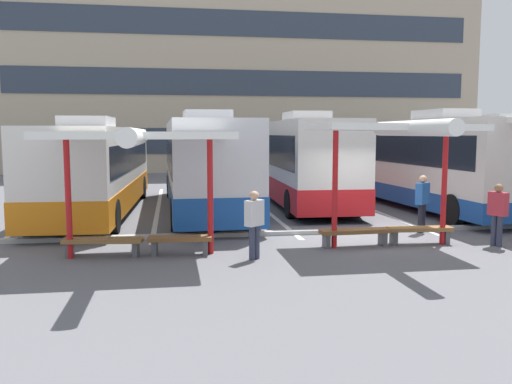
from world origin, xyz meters
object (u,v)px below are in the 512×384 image
waiting_passenger_1 (254,220)px  waiting_passenger_2 (422,199)px  coach_bus_2 (298,161)px  coach_bus_1 (204,165)px  coach_bus_4 (483,160)px  waiting_shelter_0 (138,138)px  coach_bus_0 (97,170)px  coach_bus_3 (423,163)px  waiting_passenger_0 (498,211)px  bench_0 (103,243)px  bench_1 (180,241)px  bench_3 (420,231)px  bench_2 (355,233)px  waiting_shelter_1 (396,131)px

waiting_passenger_1 → waiting_passenger_2: waiting_passenger_2 is taller
coach_bus_2 → coach_bus_1: bearing=-156.8°
coach_bus_4 → waiting_shelter_0: bearing=-146.6°
coach_bus_0 → coach_bus_3: (12.37, -0.59, 0.19)m
coach_bus_1 → waiting_passenger_0: size_ratio=7.35×
coach_bus_0 → coach_bus_4: (16.50, 1.94, 0.12)m
coach_bus_3 → waiting_passenger_2: 5.56m
bench_0 → bench_1: (1.80, -0.06, -0.01)m
coach_bus_3 → bench_0: (-11.30, -6.77, -1.43)m
coach_bus_2 → bench_3: coach_bus_2 is taller
coach_bus_3 → bench_2: 8.40m
coach_bus_4 → bench_0: size_ratio=5.67×
coach_bus_3 → waiting_shelter_1: (-4.14, -6.89, 1.20)m
waiting_passenger_1 → coach_bus_1: bearing=94.6°
coach_bus_4 → bench_2: (-9.17, -9.09, -1.36)m
coach_bus_0 → waiting_shelter_1: coach_bus_0 is taller
coach_bus_0 → coach_bus_2: 8.16m
bench_0 → bench_2: 6.26m
waiting_passenger_0 → bench_0: bearing=178.1°
coach_bus_0 → bench_1: (2.87, -7.41, -1.25)m
coach_bus_4 → waiting_shelter_1: coach_bus_4 is taller
waiting_shelter_1 → bench_3: size_ratio=2.56×
coach_bus_0 → bench_3: bearing=-37.9°
coach_bus_1 → waiting_passenger_1: (0.66, -8.19, -0.78)m
coach_bus_2 → waiting_shelter_1: 9.37m
coach_bus_1 → coach_bus_2: size_ratio=1.01×
coach_bus_3 → bench_0: bearing=-149.1°
waiting_shelter_0 → coach_bus_0: bearing=104.4°
waiting_passenger_0 → coach_bus_4: bearing=60.0°
waiting_shelter_0 → bench_1: bearing=15.4°
coach_bus_2 → waiting_passenger_0: bearing=-72.5°
coach_bus_1 → bench_1: bearing=-97.8°
waiting_shelter_1 → waiting_passenger_2: size_ratio=2.63×
bench_0 → bench_1: 1.80m
coach_bus_2 → bench_1: 10.62m
waiting_shelter_0 → waiting_passenger_1: size_ratio=3.23×
coach_bus_1 → waiting_passenger_1: 8.25m
bench_0 → waiting_passenger_2: 9.09m
coach_bus_0 → waiting_passenger_1: size_ratio=7.45×
coach_bus_0 → waiting_shelter_1: 11.20m
waiting_shelter_0 → waiting_passenger_2: 8.45m
bench_3 → waiting_passenger_1: (-4.57, -1.03, 0.57)m
bench_1 → coach_bus_1: bearing=82.2°
coach_bus_1 → bench_2: 8.10m
coach_bus_3 → waiting_shelter_1: size_ratio=2.55×
waiting_shelter_1 → waiting_passenger_1: 4.25m
bench_2 → bench_3: size_ratio=1.07×
coach_bus_4 → bench_3: size_ratio=6.17×
coach_bus_0 → bench_0: size_ratio=6.30×
coach_bus_0 → coach_bus_2: (7.95, 1.81, 0.15)m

